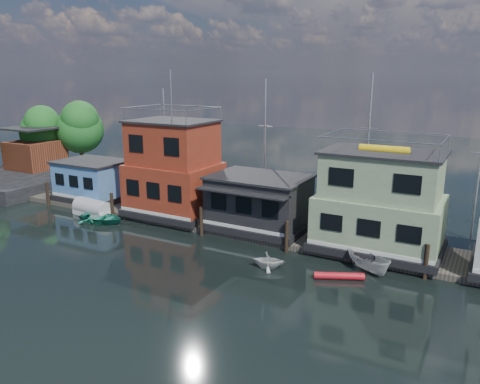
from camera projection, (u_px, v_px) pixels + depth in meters
The scene contains 14 objects.
ground at pixel (170, 296), 25.85m from camera, with size 160.00×160.00×0.00m, color black.
dock at pixel (265, 231), 35.98m from camera, with size 48.00×5.00×0.40m, color #595147.
houseboat_blue at pixel (93, 180), 43.92m from camera, with size 6.40×4.90×3.66m.
houseboat_red at pixel (174, 170), 39.00m from camera, with size 7.40×5.90×11.86m.
houseboat_dark at pixel (259, 202), 35.65m from camera, with size 7.40×6.10×4.06m.
houseboat_green at pixel (380, 203), 31.17m from camera, with size 8.40×5.90×7.03m.
pilings at pixel (244, 229), 33.54m from camera, with size 42.28×0.28×2.20m.
background_masts at pixel (352, 155), 37.52m from camera, with size 36.40×0.16×12.00m.
shore at pixel (36, 149), 52.78m from camera, with size 12.40×15.72×8.24m.
tarp_runabout at pixel (93, 209), 40.36m from camera, with size 3.92×1.91×1.53m.
dinghy_white at pixel (268, 260), 29.42m from camera, with size 1.80×2.08×1.10m, color silver.
red_kayak at pixel (339, 276), 27.90m from camera, with size 0.44×0.44×2.98m, color red.
dinghy_teal at pixel (102, 218), 38.47m from camera, with size 2.81×3.93×0.81m, color #228068.
motorboat at pixel (369, 262), 28.79m from camera, with size 1.29×3.42×1.32m, color silver.
Camera 1 is at (14.82, -18.80, 11.98)m, focal length 35.00 mm.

